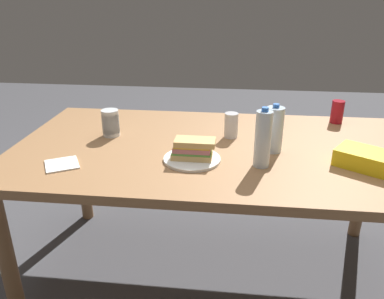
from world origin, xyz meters
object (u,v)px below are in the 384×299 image
Objects in this scene: sandwich at (193,149)px; water_bottle_tall at (274,130)px; chip_bag at (367,159)px; water_bottle_spare at (263,139)px; soda_can_red at (337,112)px; dining_table at (215,160)px; paper_plate at (192,159)px; plastic_cup_stack at (111,123)px; soda_can_silver at (231,125)px.

sandwich is 0.37m from water_bottle_tall.
water_bottle_spare is at bearing -142.01° from chip_bag.
water_bottle_spare is (-0.44, -0.59, 0.06)m from soda_can_red.
dining_table is 0.32m from water_bottle_tall.
paper_plate is 0.31m from water_bottle_spare.
water_bottle_tall is at bearing 21.97° from paper_plate.
dining_table is at bearing -8.56° from plastic_cup_stack.
dining_table is at bearing 63.34° from sandwich.
water_bottle_tall is at bearing -6.90° from dining_table.
paper_plate is 0.34m from soda_can_silver.
water_bottle_spare reaches higher than chip_bag.
plastic_cup_stack reaches higher than sandwich.
water_bottle_tall is (-0.38, -0.43, 0.04)m from soda_can_red.
paper_plate is at bearing 175.97° from water_bottle_spare.
sandwich is at bearing 25.87° from paper_plate.
soda_can_silver is at bearing 60.17° from dining_table.
paper_plate is (-0.09, -0.17, 0.08)m from dining_table.
water_bottle_spare reaches higher than paper_plate.
dining_table is 15.28× the size of soda_can_silver.
sandwich is at bearing 175.55° from water_bottle_spare.
water_bottle_tall is at bearing -165.70° from chip_bag.
dining_table is 15.28× the size of soda_can_red.
paper_plate is at bearing -154.13° from sandwich.
plastic_cup_stack is 1.07× the size of soda_can_silver.
water_bottle_tall is (0.35, 0.14, 0.10)m from paper_plate.
chip_bag is 1.17m from plastic_cup_stack.
dining_table is 7.67× the size of paper_plate.
paper_plate is at bearing -118.43° from soda_can_silver.
water_bottle_spare is (-0.06, -0.16, 0.02)m from water_bottle_tall.
soda_can_silver reaches higher than sandwich.
chip_bag is (0.71, 0.01, -0.02)m from sandwich.
water_bottle_tall is at bearing 21.93° from sandwich.
water_bottle_tall is at bearing 69.67° from water_bottle_spare.
soda_can_red reaches higher than sandwich.
sandwich is at bearing -116.66° from dining_table.
chip_bag is 0.62m from soda_can_silver.
dining_table is at bearing -119.83° from soda_can_silver.
paper_plate is 0.71m from chip_bag.
water_bottle_spare is at bearing -126.20° from soda_can_red.
sandwich is 1.50× the size of soda_can_silver.
dining_table is 10.18× the size of sandwich.
chip_bag is 1.05× the size of water_bottle_tall.
dining_table is 0.65m from chip_bag.
paper_plate is 1.99× the size of soda_can_silver.
water_bottle_tall is 0.88× the size of water_bottle_spare.
plastic_cup_stack is (-0.52, 0.08, 0.14)m from dining_table.
dining_table is 8.11× the size of chip_bag.
soda_can_red is at bearing 32.41° from dining_table.
water_bottle_spare is at bearing -4.03° from paper_plate.
water_bottle_spare is (-0.42, -0.04, 0.08)m from chip_bag.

